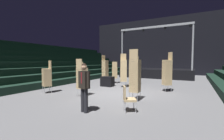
{
  "coord_description": "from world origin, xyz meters",
  "views": [
    {
      "loc": [
        3.86,
        -7.69,
        1.86
      ],
      "look_at": [
        0.15,
        -0.92,
        1.4
      ],
      "focal_mm": 24.4,
      "sensor_mm": 36.0,
      "label": 1
    }
  ],
  "objects_px": {
    "chair_stack_front_right": "(82,78)",
    "chair_stack_rear_centre": "(81,74)",
    "man_with_tie": "(84,85)",
    "loose_chair_near_man": "(128,97)",
    "equipment_road_case": "(107,81)",
    "chair_stack_rear_left": "(167,72)",
    "chair_stack_mid_left": "(105,68)",
    "chair_stack_rear_right": "(47,77)",
    "chair_stack_mid_right": "(135,71)",
    "stage_riser": "(156,72)",
    "chair_stack_mid_centre": "(123,70)",
    "chair_stack_aisle_left": "(135,75)",
    "chair_stack_front_left": "(115,72)"
  },
  "relations": [
    {
      "from": "chair_stack_front_right",
      "to": "chair_stack_rear_centre",
      "type": "bearing_deg",
      "value": 138.67
    },
    {
      "from": "man_with_tie",
      "to": "loose_chair_near_man",
      "type": "distance_m",
      "value": 1.65
    },
    {
      "from": "equipment_road_case",
      "to": "chair_stack_rear_left",
      "type": "bearing_deg",
      "value": 1.23
    },
    {
      "from": "chair_stack_front_right",
      "to": "loose_chair_near_man",
      "type": "xyz_separation_m",
      "value": [
        3.08,
        -1.13,
        -0.45
      ]
    },
    {
      "from": "chair_stack_mid_left",
      "to": "chair_stack_rear_left",
      "type": "relative_size",
      "value": 1.0
    },
    {
      "from": "chair_stack_rear_right",
      "to": "chair_stack_mid_right",
      "type": "bearing_deg",
      "value": -99.37
    },
    {
      "from": "stage_riser",
      "to": "loose_chair_near_man",
      "type": "height_order",
      "value": "stage_riser"
    },
    {
      "from": "chair_stack_front_right",
      "to": "chair_stack_mid_right",
      "type": "height_order",
      "value": "chair_stack_mid_right"
    },
    {
      "from": "chair_stack_rear_right",
      "to": "chair_stack_rear_centre",
      "type": "xyz_separation_m",
      "value": [
        0.4,
        2.57,
        -0.04
      ]
    },
    {
      "from": "chair_stack_mid_left",
      "to": "chair_stack_rear_right",
      "type": "xyz_separation_m",
      "value": [
        -0.37,
        -5.89,
        -0.25
      ]
    },
    {
      "from": "man_with_tie",
      "to": "chair_stack_rear_right",
      "type": "xyz_separation_m",
      "value": [
        -4.05,
        1.61,
        -0.07
      ]
    },
    {
      "from": "chair_stack_mid_right",
      "to": "chair_stack_mid_centre",
      "type": "xyz_separation_m",
      "value": [
        -0.39,
        -1.22,
        0.08
      ]
    },
    {
      "from": "equipment_road_case",
      "to": "chair_stack_rear_right",
      "type": "bearing_deg",
      "value": -117.33
    },
    {
      "from": "man_with_tie",
      "to": "chair_stack_mid_centre",
      "type": "distance_m",
      "value": 5.71
    },
    {
      "from": "chair_stack_rear_centre",
      "to": "loose_chair_near_man",
      "type": "xyz_separation_m",
      "value": [
        5.0,
        -3.36,
        -0.37
      ]
    },
    {
      "from": "stage_riser",
      "to": "chair_stack_front_right",
      "type": "relative_size",
      "value": 3.94
    },
    {
      "from": "chair_stack_mid_centre",
      "to": "stage_riser",
      "type": "bearing_deg",
      "value": -122.33
    },
    {
      "from": "chair_stack_mid_left",
      "to": "equipment_road_case",
      "type": "relative_size",
      "value": 2.66
    },
    {
      "from": "chair_stack_mid_right",
      "to": "loose_chair_near_man",
      "type": "bearing_deg",
      "value": 136.91
    },
    {
      "from": "chair_stack_rear_right",
      "to": "chair_stack_aisle_left",
      "type": "bearing_deg",
      "value": -146.6
    },
    {
      "from": "chair_stack_front_right",
      "to": "chair_stack_mid_left",
      "type": "height_order",
      "value": "chair_stack_mid_left"
    },
    {
      "from": "equipment_road_case",
      "to": "loose_chair_near_man",
      "type": "distance_m",
      "value": 5.68
    },
    {
      "from": "man_with_tie",
      "to": "equipment_road_case",
      "type": "distance_m",
      "value": 5.76
    },
    {
      "from": "chair_stack_mid_left",
      "to": "chair_stack_rear_left",
      "type": "distance_m",
      "value": 6.06
    },
    {
      "from": "chair_stack_front_left",
      "to": "chair_stack_mid_left",
      "type": "distance_m",
      "value": 1.32
    },
    {
      "from": "chair_stack_rear_left",
      "to": "chair_stack_aisle_left",
      "type": "relative_size",
      "value": 1.0
    },
    {
      "from": "chair_stack_rear_right",
      "to": "chair_stack_front_right",
      "type": "bearing_deg",
      "value": -147.48
    },
    {
      "from": "stage_riser",
      "to": "chair_stack_front_right",
      "type": "xyz_separation_m",
      "value": [
        -1.35,
        -11.36,
        0.42
      ]
    },
    {
      "from": "man_with_tie",
      "to": "chair_stack_rear_left",
      "type": "xyz_separation_m",
      "value": [
        2.0,
        5.39,
        0.18
      ]
    },
    {
      "from": "man_with_tie",
      "to": "chair_stack_front_right",
      "type": "height_order",
      "value": "chair_stack_front_right"
    },
    {
      "from": "chair_stack_mid_right",
      "to": "chair_stack_mid_centre",
      "type": "relative_size",
      "value": 0.93
    },
    {
      "from": "equipment_road_case",
      "to": "chair_stack_front_left",
      "type": "bearing_deg",
      "value": 100.3
    },
    {
      "from": "chair_stack_rear_right",
      "to": "equipment_road_case",
      "type": "relative_size",
      "value": 2.09
    },
    {
      "from": "chair_stack_front_right",
      "to": "chair_stack_rear_left",
      "type": "distance_m",
      "value": 5.08
    },
    {
      "from": "chair_stack_front_right",
      "to": "chair_stack_aisle_left",
      "type": "xyz_separation_m",
      "value": [
        2.76,
        0.49,
        0.21
      ]
    },
    {
      "from": "man_with_tie",
      "to": "chair_stack_rear_right",
      "type": "height_order",
      "value": "chair_stack_rear_right"
    },
    {
      "from": "chair_stack_rear_right",
      "to": "man_with_tie",
      "type": "bearing_deg",
      "value": -177.67
    },
    {
      "from": "stage_riser",
      "to": "chair_stack_mid_centre",
      "type": "relative_size",
      "value": 3.24
    },
    {
      "from": "chair_stack_front_left",
      "to": "chair_stack_aisle_left",
      "type": "bearing_deg",
      "value": -79.13
    },
    {
      "from": "chair_stack_front_left",
      "to": "loose_chair_near_man",
      "type": "relative_size",
      "value": 1.9
    },
    {
      "from": "stage_riser",
      "to": "chair_stack_aisle_left",
      "type": "bearing_deg",
      "value": -82.6
    },
    {
      "from": "chair_stack_mid_left",
      "to": "equipment_road_case",
      "type": "height_order",
      "value": "chair_stack_mid_left"
    },
    {
      "from": "chair_stack_mid_right",
      "to": "loose_chair_near_man",
      "type": "distance_m",
      "value": 6.34
    },
    {
      "from": "chair_stack_rear_right",
      "to": "chair_stack_mid_left",
      "type": "bearing_deg",
      "value": -69.56
    },
    {
      "from": "stage_riser",
      "to": "equipment_road_case",
      "type": "relative_size",
      "value": 8.6
    },
    {
      "from": "chair_stack_front_left",
      "to": "chair_stack_rear_right",
      "type": "xyz_separation_m",
      "value": [
        -1.58,
        -5.46,
        0.04
      ]
    },
    {
      "from": "chair_stack_mid_left",
      "to": "chair_stack_rear_right",
      "type": "distance_m",
      "value": 5.91
    },
    {
      "from": "chair_stack_mid_left",
      "to": "chair_stack_mid_centre",
      "type": "bearing_deg",
      "value": 64.35
    },
    {
      "from": "chair_stack_rear_left",
      "to": "chair_stack_rear_centre",
      "type": "height_order",
      "value": "chair_stack_rear_left"
    },
    {
      "from": "stage_riser",
      "to": "chair_stack_rear_right",
      "type": "distance_m",
      "value": 12.27
    }
  ]
}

